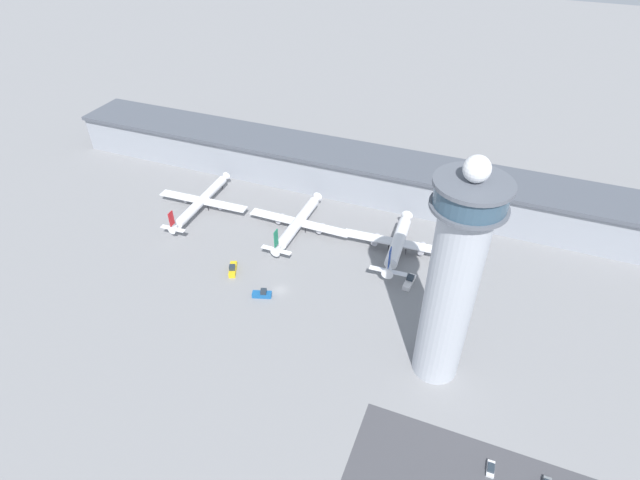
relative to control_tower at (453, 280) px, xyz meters
The scene contains 10 objects.
ground_plane 65.45m from the control_tower, 166.87° to the left, with size 1000.00×1000.00×0.00m, color gray.
terminal_building 102.26m from the control_tower, 123.50° to the left, with size 262.64×25.00×17.54m.
control_tower is the anchor object (origin of this frame).
airplane_gate_alpha 118.28m from the control_tower, 156.88° to the left, with size 39.17×43.64×11.89m.
airplane_gate_bravo 82.82m from the control_tower, 143.70° to the left, with size 41.34×39.82×12.90m.
airplane_gate_charlie 59.76m from the control_tower, 116.26° to the left, with size 41.27×36.63×14.49m.
service_truck_catering 67.82m from the control_tower, behind, with size 6.85×4.30×2.87m.
service_truck_fuel 82.49m from the control_tower, 168.45° to the left, with size 5.04×7.60×3.16m.
service_truck_baggage 47.94m from the control_tower, 115.05° to the left, with size 3.24×8.09×2.84m.
car_yellow_taxi 45.59m from the control_tower, 53.84° to the right, with size 1.86×4.25×1.39m.
Camera 1 is at (57.86, -109.88, 116.29)m, focal length 28.00 mm.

